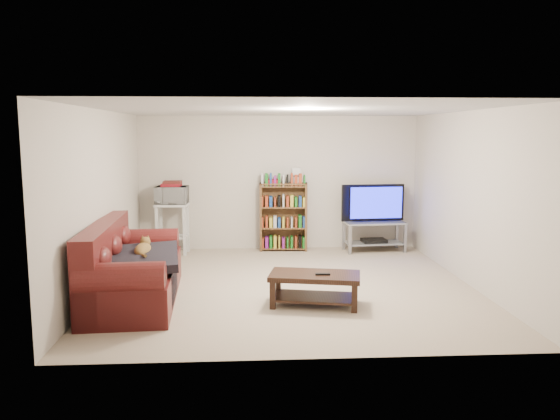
{
  "coord_description": "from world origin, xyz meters",
  "views": [
    {
      "loc": [
        -0.56,
        -7.32,
        2.09
      ],
      "look_at": [
        -0.1,
        0.4,
        1.0
      ],
      "focal_mm": 35.0,
      "sensor_mm": 36.0,
      "label": 1
    }
  ],
  "objects": [
    {
      "name": "floor",
      "position": [
        0.0,
        0.0,
        0.0
      ],
      "size": [
        5.0,
        5.0,
        0.0
      ],
      "primitive_type": "plane",
      "color": "#BCA78C",
      "rests_on": "ground"
    },
    {
      "name": "coffee_table",
      "position": [
        0.25,
        -0.89,
        0.28
      ],
      "size": [
        1.18,
        0.75,
        0.4
      ],
      "rotation": [
        0.0,
        0.0,
        -0.2
      ],
      "color": "black",
      "rests_on": "floor"
    },
    {
      "name": "tv_stand",
      "position": [
        1.69,
        2.14,
        0.36
      ],
      "size": [
        1.1,
        0.57,
        0.53
      ],
      "rotation": [
        0.0,
        0.0,
        0.09
      ],
      "color": "#999EA3",
      "rests_on": "floor"
    },
    {
      "name": "dvd_player",
      "position": [
        1.69,
        2.14,
        0.19
      ],
      "size": [
        0.45,
        0.33,
        0.06
      ],
      "primitive_type": "cube",
      "rotation": [
        0.0,
        0.0,
        0.09
      ],
      "color": "black",
      "rests_on": "tv_stand"
    },
    {
      "name": "wall_front",
      "position": [
        0.0,
        -2.5,
        1.2
      ],
      "size": [
        5.0,
        0.0,
        5.0
      ],
      "primitive_type": "plane",
      "rotation": [
        -1.57,
        0.0,
        0.0
      ],
      "color": "beige",
      "rests_on": "ground"
    },
    {
      "name": "shelf_clutter",
      "position": [
        0.17,
        2.31,
        1.32
      ],
      "size": [
        0.62,
        0.2,
        0.28
      ],
      "rotation": [
        0.0,
        0.0,
        -0.05
      ],
      "color": "silver",
      "rests_on": "bookshelf"
    },
    {
      "name": "game_boxes",
      "position": [
        -1.87,
        2.14,
        1.21
      ],
      "size": [
        0.34,
        0.3,
        0.05
      ],
      "primitive_type": "cube",
      "rotation": [
        0.0,
        0.0,
        -0.06
      ],
      "color": "maroon",
      "rests_on": "microwave"
    },
    {
      "name": "television",
      "position": [
        1.69,
        2.14,
        0.86
      ],
      "size": [
        1.15,
        0.25,
        0.66
      ],
      "primitive_type": "imported",
      "rotation": [
        0.0,
        0.0,
        3.23
      ],
      "color": "black",
      "rests_on": "tv_stand"
    },
    {
      "name": "sofa",
      "position": [
        -2.08,
        -0.55,
        0.34
      ],
      "size": [
        1.13,
        2.36,
        0.99
      ],
      "rotation": [
        0.0,
        0.0,
        0.06
      ],
      "color": "#531615",
      "rests_on": "floor"
    },
    {
      "name": "ceiling",
      "position": [
        0.0,
        0.0,
        2.4
      ],
      "size": [
        5.0,
        5.0,
        0.0
      ],
      "primitive_type": "plane",
      "rotation": [
        3.14,
        0.0,
        0.0
      ],
      "color": "white",
      "rests_on": "ground"
    },
    {
      "name": "microwave_stand",
      "position": [
        -1.87,
        2.14,
        0.56
      ],
      "size": [
        0.57,
        0.43,
        0.88
      ],
      "rotation": [
        0.0,
        0.0,
        -0.06
      ],
      "color": "silver",
      "rests_on": "floor"
    },
    {
      "name": "cat",
      "position": [
        -1.89,
        -0.49,
        0.63
      ],
      "size": [
        0.29,
        0.64,
        0.19
      ],
      "primitive_type": null,
      "rotation": [
        0.0,
        0.0,
        0.06
      ],
      "color": "brown",
      "rests_on": "sofa"
    },
    {
      "name": "microwave",
      "position": [
        -1.87,
        2.14,
        1.03
      ],
      "size": [
        0.56,
        0.4,
        0.3
      ],
      "primitive_type": "imported",
      "rotation": [
        0.0,
        0.0,
        -0.06
      ],
      "color": "silver",
      "rests_on": "microwave_stand"
    },
    {
      "name": "bookshelf",
      "position": [
        0.07,
        2.3,
        0.63
      ],
      "size": [
        0.85,
        0.3,
        1.22
      ],
      "rotation": [
        0.0,
        0.0,
        -0.05
      ],
      "color": "brown",
      "rests_on": "floor"
    },
    {
      "name": "remote",
      "position": [
        0.34,
        -0.96,
        0.41
      ],
      "size": [
        0.18,
        0.06,
        0.02
      ],
      "primitive_type": "cube",
      "rotation": [
        0.0,
        0.0,
        -0.05
      ],
      "color": "black",
      "rests_on": "coffee_table"
    },
    {
      "name": "wall_back",
      "position": [
        0.0,
        2.5,
        1.2
      ],
      "size": [
        5.0,
        0.0,
        5.0
      ],
      "primitive_type": "plane",
      "rotation": [
        1.57,
        0.0,
        0.0
      ],
      "color": "beige",
      "rests_on": "ground"
    },
    {
      "name": "wall_left",
      "position": [
        -2.5,
        0.0,
        1.2
      ],
      "size": [
        0.0,
        5.0,
        5.0
      ],
      "primitive_type": "plane",
      "rotation": [
        1.57,
        0.0,
        1.57
      ],
      "color": "beige",
      "rests_on": "ground"
    },
    {
      "name": "wall_right",
      "position": [
        2.5,
        0.0,
        1.2
      ],
      "size": [
        0.0,
        5.0,
        5.0
      ],
      "primitive_type": "plane",
      "rotation": [
        1.57,
        0.0,
        -1.57
      ],
      "color": "beige",
      "rests_on": "ground"
    },
    {
      "name": "blanket",
      "position": [
        -1.88,
        -0.7,
        0.57
      ],
      "size": [
        1.05,
        1.27,
        0.19
      ],
      "primitive_type": "cube",
      "rotation": [
        0.05,
        -0.04,
        0.14
      ],
      "color": "black",
      "rests_on": "sofa"
    }
  ]
}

